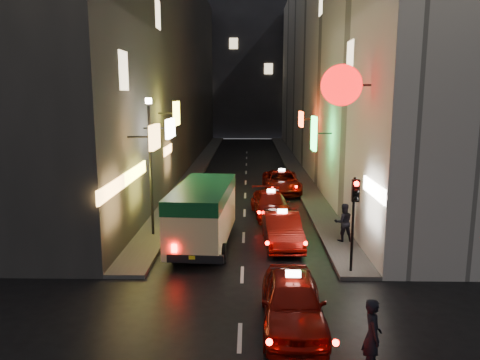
# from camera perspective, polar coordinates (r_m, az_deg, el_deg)

# --- Properties ---
(building_left) EXTENTS (7.43, 52.22, 18.00)m
(building_left) POSITION_cam_1_polar(r_m,az_deg,el_deg) (42.64, -10.33, 13.64)
(building_left) COLOR #393634
(building_left) RESTS_ON ground
(building_right) EXTENTS (7.96, 52.00, 18.00)m
(building_right) POSITION_cam_1_polar(r_m,az_deg,el_deg) (42.56, 11.95, 13.59)
(building_right) COLOR beige
(building_right) RESTS_ON ground
(building_far) EXTENTS (30.00, 10.00, 22.00)m
(building_far) POSITION_cam_1_polar(r_m,az_deg,el_deg) (73.91, 0.94, 13.99)
(building_far) COLOR #333338
(building_far) RESTS_ON ground
(sidewalk_left) EXTENTS (1.50, 52.00, 0.15)m
(sidewalk_left) POSITION_cam_1_polar(r_m,az_deg,el_deg) (42.52, -4.97, 1.71)
(sidewalk_left) COLOR #4C4947
(sidewalk_left) RESTS_ON ground
(sidewalk_right) EXTENTS (1.50, 52.00, 0.15)m
(sidewalk_right) POSITION_cam_1_polar(r_m,az_deg,el_deg) (42.47, 6.51, 1.68)
(sidewalk_right) COLOR #4C4947
(sidewalk_right) RESTS_ON ground
(minibus) EXTENTS (2.61, 6.39, 2.69)m
(minibus) POSITION_cam_1_polar(r_m,az_deg,el_deg) (20.21, -4.53, -3.47)
(minibus) COLOR beige
(minibus) RESTS_ON ground
(taxi_near) EXTENTS (2.34, 5.51, 1.91)m
(taxi_near) POSITION_cam_1_polar(r_m,az_deg,el_deg) (13.78, 6.43, -14.03)
(taxi_near) COLOR maroon
(taxi_near) RESTS_ON ground
(taxi_second) EXTENTS (2.39, 5.35, 1.84)m
(taxi_second) POSITION_cam_1_polar(r_m,az_deg,el_deg) (20.63, 5.15, -5.66)
(taxi_second) COLOR maroon
(taxi_second) RESTS_ON ground
(taxi_third) EXTENTS (2.53, 5.09, 1.73)m
(taxi_third) POSITION_cam_1_polar(r_m,az_deg,el_deg) (25.27, 3.80, -2.75)
(taxi_third) COLOR maroon
(taxi_third) RESTS_ON ground
(taxi_far) EXTENTS (2.26, 5.31, 1.84)m
(taxi_far) POSITION_cam_1_polar(r_m,az_deg,el_deg) (31.51, 5.09, 0.01)
(taxi_far) COLOR maroon
(taxi_far) RESTS_ON ground
(pedestrian_crossing) EXTENTS (0.45, 0.69, 2.08)m
(pedestrian_crossing) POSITION_cam_1_polar(r_m,az_deg,el_deg) (12.05, 15.84, -17.28)
(pedestrian_crossing) COLOR black
(pedestrian_crossing) RESTS_ON ground
(pedestrian_sidewalk) EXTENTS (0.76, 0.52, 1.92)m
(pedestrian_sidewalk) POSITION_cam_1_polar(r_m,az_deg,el_deg) (21.08, 12.51, -4.75)
(pedestrian_sidewalk) COLOR black
(pedestrian_sidewalk) RESTS_ON sidewalk_right
(traffic_light) EXTENTS (0.26, 0.43, 3.50)m
(traffic_light) POSITION_cam_1_polar(r_m,az_deg,el_deg) (17.13, 13.79, -2.91)
(traffic_light) COLOR black
(traffic_light) RESTS_ON sidewalk_right
(lamp_post) EXTENTS (0.28, 0.28, 6.22)m
(lamp_post) POSITION_cam_1_polar(r_m,az_deg,el_deg) (21.44, -10.86, 2.69)
(lamp_post) COLOR black
(lamp_post) RESTS_ON sidewalk_left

